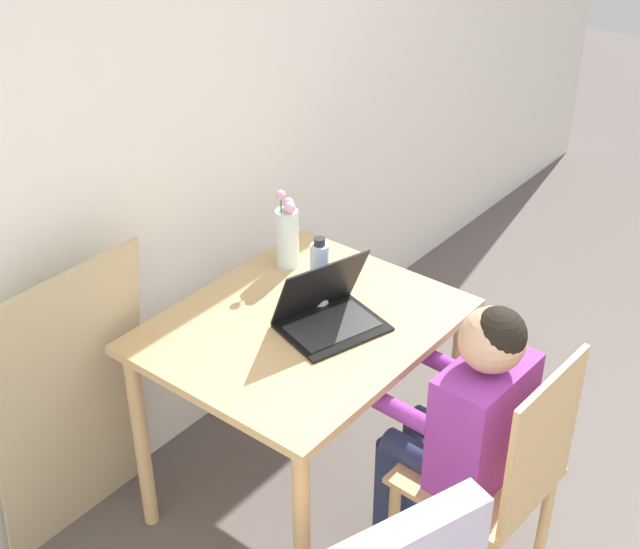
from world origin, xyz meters
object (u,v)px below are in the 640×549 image
flower_vase (287,235)px  water_bottle (319,274)px  chair_occupied (497,479)px  person_seated (468,412)px  laptop (327,310)px

flower_vase → water_bottle: size_ratio=1.17×
water_bottle → chair_occupied: bearing=-95.6°
person_seated → water_bottle: (0.07, 0.61, 0.21)m
flower_vase → water_bottle: (-0.13, -0.25, -0.00)m
person_seated → flower_vase: same height
laptop → flower_vase: flower_vase is taller
laptop → water_bottle: water_bottle is taller
flower_vase → person_seated: bearing=-103.0°
chair_occupied → person_seated: 0.22m
chair_occupied → person_seated: bearing=-90.0°
chair_occupied → flower_vase: bearing=-99.2°
flower_vase → water_bottle: 0.28m
chair_occupied → flower_vase: flower_vase is taller
laptop → flower_vase: bearing=75.7°
laptop → flower_vase: 0.40m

